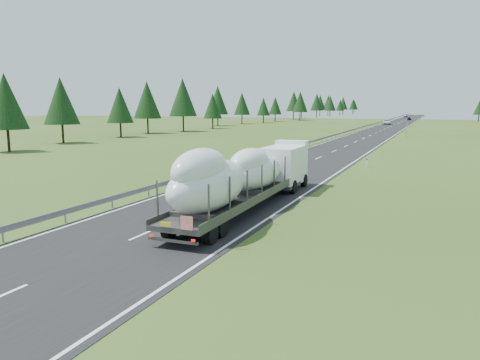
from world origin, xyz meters
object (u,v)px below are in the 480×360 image
at_px(distant_van, 387,122).
at_px(distant_car_blue, 406,116).
at_px(boat_truck, 245,174).
at_px(distant_car_dark, 409,118).
at_px(highway_sign, 407,128).

relative_size(distant_van, distant_car_blue, 1.17).
bearing_deg(boat_truck, distant_van, 92.21).
height_order(distant_car_dark, distant_car_blue, distant_car_blue).
xyz_separation_m(distant_van, distant_car_blue, (-0.37, 92.04, 0.01)).
height_order(boat_truck, distant_car_dark, boat_truck).
bearing_deg(distant_car_blue, boat_truck, -89.16).
bearing_deg(highway_sign, distant_van, 99.31).
bearing_deg(distant_car_dark, distant_van, -97.58).
relative_size(boat_truck, distant_van, 3.41).
distance_m(distant_van, distant_car_blue, 92.05).
xyz_separation_m(boat_truck, distant_car_dark, (-1.20, 180.64, -1.55)).
relative_size(distant_van, distant_car_dark, 1.44).
bearing_deg(distant_van, highway_sign, -86.44).
distance_m(boat_truck, distant_car_blue, 225.16).
bearing_deg(distant_car_dark, distant_car_blue, 92.69).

